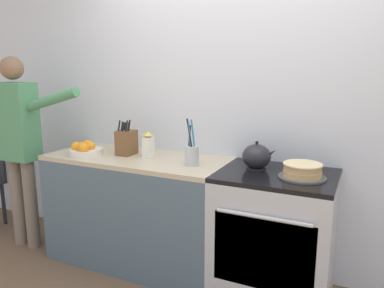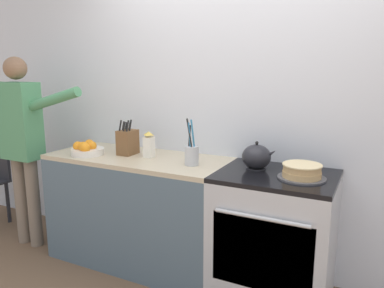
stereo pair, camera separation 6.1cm
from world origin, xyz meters
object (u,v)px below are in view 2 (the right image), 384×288
object	(u,v)px
utensil_crock	(192,154)
layer_cake	(302,172)
fruit_bowl	(87,149)
person_baker	(22,136)
tea_kettle	(257,157)
knife_block	(128,142)
stove_range	(274,236)
milk_carton	(149,145)

from	to	relation	value
utensil_crock	layer_cake	bearing A→B (deg)	0.90
layer_cake	utensil_crock	world-z (taller)	utensil_crock
fruit_bowl	person_baker	size ratio (longest dim) A/B	0.16
person_baker	layer_cake	bearing A→B (deg)	2.98
layer_cake	fruit_bowl	distance (m)	1.67
tea_kettle	person_baker	distance (m)	2.02
knife_block	utensil_crock	distance (m)	0.62
stove_range	person_baker	xyz separation A→B (m)	(-2.16, -0.20, 0.55)
utensil_crock	person_baker	xyz separation A→B (m)	(-1.56, -0.15, 0.03)
fruit_bowl	milk_carton	distance (m)	0.52
utensil_crock	person_baker	distance (m)	1.57
layer_cake	milk_carton	xyz separation A→B (m)	(-1.17, 0.05, 0.05)
knife_block	fruit_bowl	bearing A→B (deg)	-148.70
fruit_bowl	person_baker	world-z (taller)	person_baker
knife_block	person_baker	world-z (taller)	person_baker
tea_kettle	person_baker	size ratio (longest dim) A/B	0.15
knife_block	milk_carton	bearing A→B (deg)	-3.51
milk_carton	tea_kettle	bearing A→B (deg)	3.40
knife_block	milk_carton	distance (m)	0.21
layer_cake	person_baker	size ratio (longest dim) A/B	0.18
stove_range	tea_kettle	size ratio (longest dim) A/B	3.64
layer_cake	tea_kettle	distance (m)	0.34
stove_range	layer_cake	xyz separation A→B (m)	(0.17, -0.03, 0.49)
utensil_crock	person_baker	world-z (taller)	person_baker
stove_range	fruit_bowl	bearing A→B (deg)	-174.68
knife_block	person_baker	xyz separation A→B (m)	(-0.95, -0.23, 0.01)
stove_range	knife_block	size ratio (longest dim) A/B	3.12
layer_cake	utensil_crock	size ratio (longest dim) A/B	0.89
knife_block	person_baker	distance (m)	0.97
utensil_crock	milk_carton	xyz separation A→B (m)	(-0.40, 0.06, 0.02)
tea_kettle	milk_carton	world-z (taller)	milk_carton
layer_cake	milk_carton	world-z (taller)	milk_carton
stove_range	person_baker	world-z (taller)	person_baker
layer_cake	tea_kettle	world-z (taller)	tea_kettle
utensil_crock	fruit_bowl	bearing A→B (deg)	-173.99
fruit_bowl	knife_block	bearing A→B (deg)	31.30
tea_kettle	layer_cake	bearing A→B (deg)	-17.16
stove_range	utensil_crock	size ratio (longest dim) A/B	2.62
knife_block	milk_carton	world-z (taller)	knife_block
stove_range	tea_kettle	bearing A→B (deg)	157.02
tea_kettle	milk_carton	size ratio (longest dim) A/B	1.19
milk_carton	layer_cake	bearing A→B (deg)	-2.45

